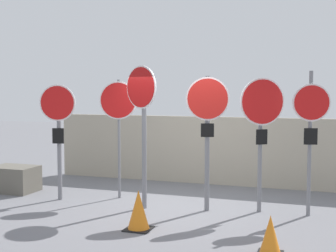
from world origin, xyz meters
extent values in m
plane|color=slate|center=(0.00, 0.00, 0.00)|extent=(40.00, 40.00, 0.00)
cube|color=#A89E89|center=(0.00, 2.39, 0.81)|extent=(7.85, 0.12, 1.62)
cylinder|color=slate|center=(-2.49, -0.19, 1.17)|extent=(0.09, 0.09, 2.33)
cylinder|color=white|center=(-2.48, -0.26, 2.00)|extent=(0.72, 0.20, 0.74)
cylinder|color=red|center=(-2.47, -0.27, 2.00)|extent=(0.66, 0.19, 0.68)
cube|color=black|center=(-2.48, -0.26, 1.33)|extent=(0.23, 0.08, 0.31)
cylinder|color=slate|center=(-1.40, 0.34, 1.24)|extent=(0.06, 0.06, 2.47)
cylinder|color=white|center=(-1.38, 0.29, 2.04)|extent=(0.77, 0.20, 0.78)
cylinder|color=red|center=(-1.38, 0.27, 2.04)|extent=(0.71, 0.19, 0.72)
cylinder|color=slate|center=(-0.58, -0.28, 1.27)|extent=(0.09, 0.09, 2.53)
cylinder|color=white|center=(-0.61, -0.34, 2.31)|extent=(0.73, 0.38, 0.81)
cylinder|color=#AD0F0F|center=(-0.62, -0.36, 2.31)|extent=(0.68, 0.36, 0.75)
cylinder|color=slate|center=(0.59, -0.08, 1.26)|extent=(0.09, 0.09, 2.51)
cylinder|color=white|center=(0.61, -0.15, 2.09)|extent=(0.77, 0.25, 0.80)
cylinder|color=red|center=(0.62, -0.16, 2.09)|extent=(0.71, 0.23, 0.74)
cube|color=black|center=(0.61, -0.15, 1.52)|extent=(0.24, 0.09, 0.25)
cylinder|color=slate|center=(1.53, 0.16, 1.21)|extent=(0.08, 0.08, 2.42)
cylinder|color=white|center=(1.57, 0.11, 2.04)|extent=(0.73, 0.51, 0.86)
cylinder|color=red|center=(1.58, 0.09, 2.04)|extent=(0.68, 0.47, 0.80)
cube|color=black|center=(1.57, 0.11, 1.40)|extent=(0.19, 0.14, 0.28)
cylinder|color=slate|center=(2.40, 0.17, 1.30)|extent=(0.07, 0.07, 2.59)
cylinder|color=white|center=(2.42, 0.11, 2.03)|extent=(0.65, 0.21, 0.67)
cylinder|color=red|center=(2.43, 0.09, 2.03)|extent=(0.59, 0.19, 0.61)
cube|color=black|center=(2.42, 0.11, 1.44)|extent=(0.23, 0.09, 0.29)
cone|color=orange|center=(1.99, -2.08, 0.28)|extent=(0.29, 0.29, 0.53)
cube|color=black|center=(-0.16, -1.60, 0.01)|extent=(0.42, 0.42, 0.02)
cone|color=orange|center=(-0.16, -1.60, 0.33)|extent=(0.35, 0.35, 0.62)
cube|color=#605B51|center=(-3.87, 0.14, 0.28)|extent=(0.98, 0.71, 0.57)
camera|label=1|loc=(2.70, -8.46, 2.25)|focal=50.00mm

